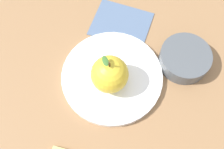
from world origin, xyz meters
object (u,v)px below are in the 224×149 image
Objects in this scene: dinner_plate at (112,76)px; linen_napkin at (121,24)px; side_bowl at (185,58)px; apple at (110,74)px.

dinner_plate is 1.62× the size of linen_napkin.
side_bowl is at bearing 178.78° from linen_napkin.
apple is at bearing 107.62° from dinner_plate.
side_bowl is 0.18m from linen_napkin.
side_bowl is at bearing -130.86° from dinner_plate.
side_bowl reaches higher than dinner_plate.
apple reaches higher than linen_napkin.
side_bowl is (-0.11, -0.15, -0.03)m from apple.
linen_napkin is (0.07, -0.15, -0.05)m from apple.
apple reaches higher than side_bowl.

